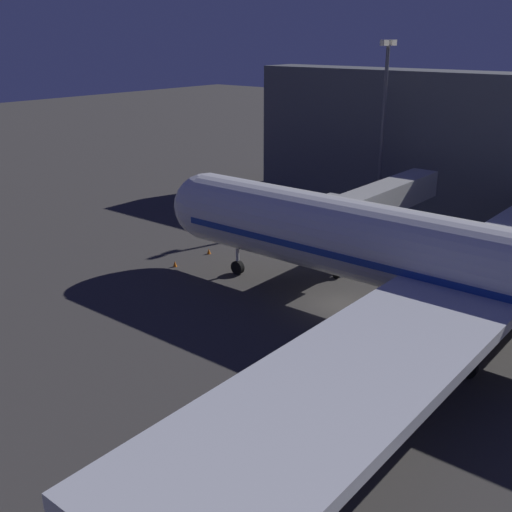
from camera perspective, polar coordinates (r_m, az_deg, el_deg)
The scene contains 6 objects.
ground_plane at distance 47.89m, azimuth 7.84°, elevation -4.53°, with size 320.00×320.00×0.00m, color #383533.
airliner_at_gate at distance 41.67m, azimuth 21.55°, elevation -1.60°, with size 58.08×57.52×20.25m.
jet_bridge at distance 55.95m, azimuth 10.72°, elevation 4.82°, with size 18.39×3.40×7.00m.
apron_floodlight_mast at distance 71.84m, azimuth 11.68°, elevation 12.49°, with size 2.90×0.50×19.03m.
traffic_cone_nose_port at distance 58.48m, azimuth -4.37°, elevation 0.45°, with size 0.36×0.36×0.55m, color orange.
traffic_cone_nose_starboard at distance 55.58m, azimuth -7.48°, elevation -0.71°, with size 0.36×0.36×0.55m, color orange.
Camera 1 is at (37.62, 22.31, 19.52)m, focal length 43.38 mm.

